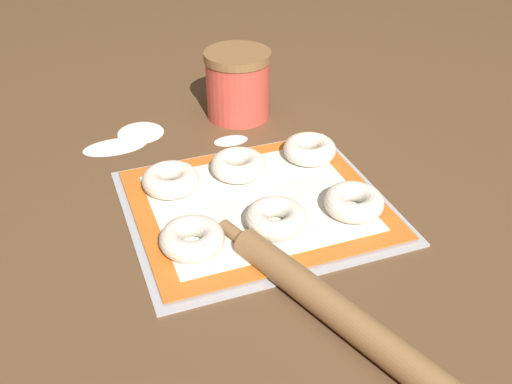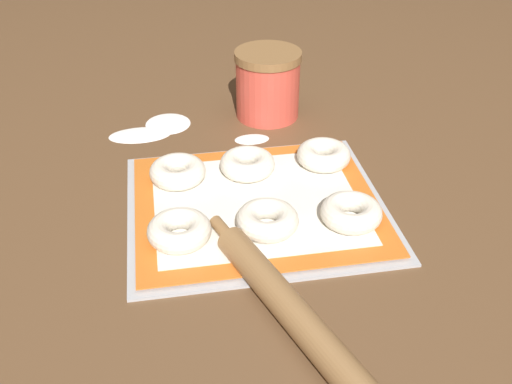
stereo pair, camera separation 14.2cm
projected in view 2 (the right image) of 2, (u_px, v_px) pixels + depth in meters
name	position (u px, v px, depth m)	size (l,w,h in m)	color
ground_plane	(267.00, 207.00, 0.95)	(2.80, 2.80, 0.00)	brown
baking_tray	(256.00, 204.00, 0.95)	(0.40, 0.36, 0.01)	#B2B5BA
baking_mat	(256.00, 201.00, 0.94)	(0.38, 0.33, 0.00)	orange
bagel_front_left	(179.00, 230.00, 0.85)	(0.09, 0.09, 0.03)	silver
bagel_front_center	(267.00, 220.00, 0.87)	(0.09, 0.09, 0.03)	silver
bagel_front_right	(351.00, 212.00, 0.89)	(0.09, 0.09, 0.03)	silver
bagel_back_left	(178.00, 172.00, 0.98)	(0.09, 0.09, 0.03)	silver
bagel_back_center	(247.00, 164.00, 1.00)	(0.09, 0.09, 0.03)	silver
bagel_back_right	(324.00, 155.00, 1.03)	(0.09, 0.09, 0.03)	silver
flour_canister	(268.00, 84.00, 1.17)	(0.13, 0.13, 0.13)	#DB4C3D
rolling_pin	(297.00, 317.00, 0.72)	(0.17, 0.43, 0.04)	olive
flour_patch_near	(252.00, 139.00, 1.13)	(0.07, 0.04, 0.00)	white
flour_patch_far	(140.00, 135.00, 1.14)	(0.12, 0.06, 0.00)	white
flour_patch_side	(168.00, 123.00, 1.18)	(0.09, 0.09, 0.00)	white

